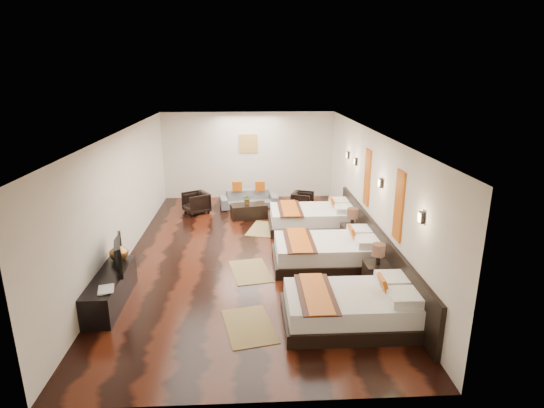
{
  "coord_description": "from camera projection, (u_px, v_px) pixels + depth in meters",
  "views": [
    {
      "loc": [
        0.04,
        -9.34,
        4.05
      ],
      "look_at": [
        0.54,
        0.3,
        1.1
      ],
      "focal_mm": 28.93,
      "sensor_mm": 36.0,
      "label": 1
    }
  ],
  "objects": [
    {
      "name": "left_wall",
      "position": [
        122.0,
        197.0,
        9.56
      ],
      "size": [
        0.01,
        9.5,
        2.8
      ],
      "primitive_type": "cube",
      "color": "silver",
      "rests_on": "floor"
    },
    {
      "name": "tv_console",
      "position": [
        110.0,
        290.0,
        7.87
      ],
      "size": [
        0.5,
        1.8,
        0.55
      ],
      "primitive_type": "cube",
      "color": "black",
      "rests_on": "floor"
    },
    {
      "name": "sofa",
      "position": [
        249.0,
        199.0,
        13.5
      ],
      "size": [
        1.83,
        0.93,
        0.51
      ],
      "primitive_type": "imported",
      "rotation": [
        0.0,
        0.0,
        0.14
      ],
      "color": "slate",
      "rests_on": "floor"
    },
    {
      "name": "sconce_far",
      "position": [
        355.0,
        162.0,
        11.04
      ],
      "size": [
        0.07,
        0.12,
        0.18
      ],
      "color": "black",
      "rests_on": "right_wall"
    },
    {
      "name": "jute_mat_near",
      "position": [
        249.0,
        326.0,
        7.23
      ],
      "size": [
        0.98,
        1.33,
        0.01
      ],
      "primitive_type": "cube",
      "rotation": [
        0.0,
        0.0,
        0.21
      ],
      "color": "olive",
      "rests_on": "floor"
    },
    {
      "name": "book",
      "position": [
        98.0,
        291.0,
        7.23
      ],
      "size": [
        0.33,
        0.39,
        0.03
      ],
      "primitive_type": "imported",
      "rotation": [
        0.0,
        0.0,
        0.26
      ],
      "color": "black",
      "rests_on": "tv_console"
    },
    {
      "name": "sconce_near",
      "position": [
        421.0,
        218.0,
        6.83
      ],
      "size": [
        0.07,
        0.12,
        0.18
      ],
      "color": "black",
      "rests_on": "right_wall"
    },
    {
      "name": "coffee_table",
      "position": [
        249.0,
        211.0,
        12.52
      ],
      "size": [
        1.08,
        0.69,
        0.4
      ],
      "primitive_type": "cube",
      "rotation": [
        0.0,
        0.0,
        0.2
      ],
      "color": "black",
      "rests_on": "floor"
    },
    {
      "name": "right_wall",
      "position": [
        371.0,
        194.0,
        9.83
      ],
      "size": [
        0.01,
        9.5,
        2.8
      ],
      "primitive_type": "cube",
      "color": "silver",
      "rests_on": "floor"
    },
    {
      "name": "gold_artwork",
      "position": [
        248.0,
        143.0,
        14.1
      ],
      "size": [
        0.6,
        0.04,
        0.6
      ],
      "primitive_type": "cube",
      "color": "#AD873F",
      "rests_on": "back_wall"
    },
    {
      "name": "nightstand_b",
      "position": [
        352.0,
        233.0,
        10.44
      ],
      "size": [
        0.48,
        0.48,
        0.95
      ],
      "color": "black",
      "rests_on": "floor"
    },
    {
      "name": "headboard_panel",
      "position": [
        376.0,
        247.0,
        9.34
      ],
      "size": [
        0.08,
        6.6,
        0.9
      ],
      "primitive_type": "cube",
      "color": "black",
      "rests_on": "floor"
    },
    {
      "name": "bed_mid",
      "position": [
        328.0,
        252.0,
        9.44
      ],
      "size": [
        2.3,
        1.45,
        0.88
      ],
      "color": "black",
      "rests_on": "floor"
    },
    {
      "name": "orange_panel_a",
      "position": [
        399.0,
        206.0,
        7.93
      ],
      "size": [
        0.04,
        0.4,
        1.3
      ],
      "primitive_type": "cube",
      "color": "#D86014",
      "rests_on": "right_wall"
    },
    {
      "name": "bed_far",
      "position": [
        313.0,
        218.0,
        11.61
      ],
      "size": [
        2.27,
        1.43,
        0.87
      ],
      "color": "black",
      "rests_on": "floor"
    },
    {
      "name": "sconce_mid",
      "position": [
        381.0,
        183.0,
        8.94
      ],
      "size": [
        0.07,
        0.12,
        0.18
      ],
      "color": "black",
      "rests_on": "right_wall"
    },
    {
      "name": "orange_panel_b",
      "position": [
        367.0,
        178.0,
        10.03
      ],
      "size": [
        0.04,
        0.4,
        1.3
      ],
      "primitive_type": "cube",
      "color": "#D86014",
      "rests_on": "right_wall"
    },
    {
      "name": "jute_mat_mid",
      "position": [
        250.0,
        271.0,
        9.21
      ],
      "size": [
        0.96,
        1.32,
        0.01
      ],
      "primitive_type": "cube",
      "rotation": [
        0.0,
        0.0,
        0.19
      ],
      "color": "olive",
      "rests_on": "floor"
    },
    {
      "name": "jute_mat_far",
      "position": [
        264.0,
        229.0,
        11.67
      ],
      "size": [
        1.05,
        1.36,
        0.01
      ],
      "primitive_type": "cube",
      "rotation": [
        0.0,
        0.0,
        -0.28
      ],
      "color": "olive",
      "rests_on": "floor"
    },
    {
      "name": "armchair_right",
      "position": [
        303.0,
        201.0,
        13.24
      ],
      "size": [
        0.77,
        0.76,
        0.55
      ],
      "primitive_type": "imported",
      "rotation": [
        0.0,
        0.0,
        1.21
      ],
      "color": "black",
      "rests_on": "floor"
    },
    {
      "name": "armchair_left",
      "position": [
        196.0,
        203.0,
        12.93
      ],
      "size": [
        0.92,
        0.91,
        0.62
      ],
      "primitive_type": "imported",
      "rotation": [
        0.0,
        0.0,
        -1.04
      ],
      "color": "black",
      "rests_on": "floor"
    },
    {
      "name": "back_wall",
      "position": [
        248.0,
        156.0,
        14.23
      ],
      "size": [
        5.5,
        0.01,
        2.8
      ],
      "primitive_type": "cube",
      "color": "silver",
      "rests_on": "floor"
    },
    {
      "name": "figurine",
      "position": [
        119.0,
        251.0,
        8.4
      ],
      "size": [
        0.44,
        0.44,
        0.38
      ],
      "primitive_type": "imported",
      "rotation": [
        0.0,
        0.0,
        -0.27
      ],
      "color": "brown",
      "rests_on": "tv_console"
    },
    {
      "name": "nightstand_a",
      "position": [
        377.0,
        273.0,
        8.4
      ],
      "size": [
        0.47,
        0.47,
        0.92
      ],
      "color": "black",
      "rests_on": "floor"
    },
    {
      "name": "floor",
      "position": [
        249.0,
        254.0,
        10.11
      ],
      "size": [
        5.5,
        9.5,
        0.01
      ],
      "primitive_type": "cube",
      "color": "black",
      "rests_on": "ground"
    },
    {
      "name": "bed_near",
      "position": [
        352.0,
        307.0,
        7.25
      ],
      "size": [
        2.23,
        1.4,
        0.85
      ],
      "color": "black",
      "rests_on": "floor"
    },
    {
      "name": "sconce_lounge",
      "position": [
        348.0,
        155.0,
        11.9
      ],
      "size": [
        0.07,
        0.12,
        0.18
      ],
      "color": "black",
      "rests_on": "right_wall"
    },
    {
      "name": "table_plant",
      "position": [
        247.0,
        200.0,
        12.41
      ],
      "size": [
        0.27,
        0.23,
        0.29
      ],
      "primitive_type": "imported",
      "rotation": [
        0.0,
        0.0,
        -0.03
      ],
      "color": "#2C571D",
      "rests_on": "coffee_table"
    },
    {
      "name": "tv",
      "position": [
        115.0,
        255.0,
        7.98
      ],
      "size": [
        0.39,
        0.98,
        0.57
      ],
      "primitive_type": "imported",
      "rotation": [
        0.0,
        0.0,
        1.84
      ],
      "color": "black",
      "rests_on": "tv_console"
    },
    {
      "name": "ceiling",
      "position": [
        247.0,
        132.0,
        9.29
      ],
      "size": [
        5.5,
        9.5,
        0.01
      ],
      "primitive_type": "cube",
      "color": "white",
      "rests_on": "floor"
    }
  ]
}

